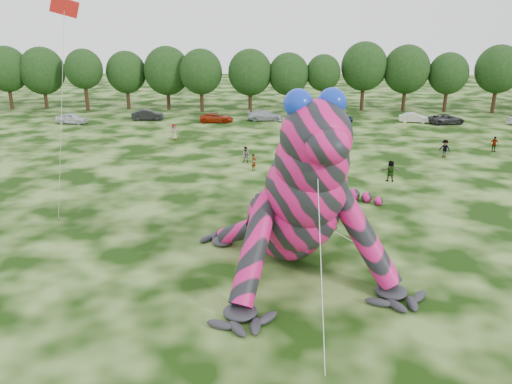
{
  "coord_description": "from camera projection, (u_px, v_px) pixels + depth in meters",
  "views": [
    {
      "loc": [
        -6.42,
        -20.57,
        12.81
      ],
      "look_at": [
        -7.36,
        5.66,
        4.0
      ],
      "focal_mm": 35.0,
      "sensor_mm": 36.0,
      "label": 1
    }
  ],
  "objects": [
    {
      "name": "tree_10",
      "position": [
        364.0,
        76.0,
        76.93
      ],
      "size": [
        7.09,
        6.38,
        10.5
      ],
      "primitive_type": null,
      "color": "black",
      "rests_on": "ground"
    },
    {
      "name": "spectator_4",
      "position": [
        174.0,
        132.0,
        58.39
      ],
      "size": [
        1.07,
        0.98,
        1.84
      ],
      "primitive_type": "imported",
      "rotation": [
        0.0,
        0.0,
        0.57
      ],
      "color": "gray",
      "rests_on": "ground"
    },
    {
      "name": "tree_8",
      "position": [
        288.0,
        82.0,
        76.06
      ],
      "size": [
        6.14,
        5.53,
        8.94
      ],
      "primitive_type": null,
      "color": "black",
      "rests_on": "ground"
    },
    {
      "name": "inflatable_gecko",
      "position": [
        282.0,
        168.0,
        28.24
      ],
      "size": [
        22.16,
        24.35,
        10.19
      ],
      "primitive_type": null,
      "rotation": [
        0.0,
        0.0,
        0.28
      ],
      "color": "#CF1466",
      "rests_on": "ground"
    },
    {
      "name": "tree_13",
      "position": [
        497.0,
        79.0,
        74.95
      ],
      "size": [
        6.83,
        6.15,
        10.13
      ],
      "primitive_type": null,
      "color": "black",
      "rests_on": "ground"
    },
    {
      "name": "tree_7",
      "position": [
        250.0,
        81.0,
        76.0
      ],
      "size": [
        6.68,
        6.01,
        9.48
      ],
      "primitive_type": null,
      "color": "black",
      "rests_on": "ground"
    },
    {
      "name": "car_5",
      "position": [
        414.0,
        118.0,
        68.73
      ],
      "size": [
        4.2,
        2.05,
        1.33
      ],
      "primitive_type": "imported",
      "rotation": [
        0.0,
        0.0,
        1.4
      ],
      "color": "beige",
      "rests_on": "ground"
    },
    {
      "name": "spectator_0",
      "position": [
        254.0,
        162.0,
        45.94
      ],
      "size": [
        0.6,
        0.68,
        1.56
      ],
      "primitive_type": "imported",
      "rotation": [
        0.0,
        0.0,
        1.06
      ],
      "color": "gray",
      "rests_on": "ground"
    },
    {
      "name": "spectator_3",
      "position": [
        494.0,
        144.0,
        52.9
      ],
      "size": [
        0.98,
        0.47,
        1.62
      ],
      "primitive_type": "imported",
      "rotation": [
        0.0,
        0.0,
        6.2
      ],
      "color": "gray",
      "rests_on": "ground"
    },
    {
      "name": "tree_9",
      "position": [
        323.0,
        83.0,
        76.27
      ],
      "size": [
        5.27,
        4.74,
        8.68
      ],
      "primitive_type": null,
      "color": "black",
      "rests_on": "ground"
    },
    {
      "name": "car_6",
      "position": [
        446.0,
        119.0,
        67.64
      ],
      "size": [
        5.17,
        3.13,
        1.34
      ],
      "primitive_type": "imported",
      "rotation": [
        0.0,
        0.0,
        1.77
      ],
      "color": "#28292B",
      "rests_on": "ground"
    },
    {
      "name": "spectator_1",
      "position": [
        246.0,
        155.0,
        48.55
      ],
      "size": [
        0.89,
        0.76,
        1.61
      ],
      "primitive_type": "imported",
      "rotation": [
        0.0,
        0.0,
        6.07
      ],
      "color": "gray",
      "rests_on": "ground"
    },
    {
      "name": "car_0",
      "position": [
        72.0,
        118.0,
        67.93
      ],
      "size": [
        4.44,
        2.29,
        1.45
      ],
      "primitive_type": "imported",
      "rotation": [
        0.0,
        0.0,
        1.43
      ],
      "color": "silver",
      "rests_on": "ground"
    },
    {
      "name": "tree_4",
      "position": [
        127.0,
        80.0,
        78.53
      ],
      "size": [
        6.22,
        5.6,
        9.06
      ],
      "primitive_type": null,
      "color": "black",
      "rests_on": "ground"
    },
    {
      "name": "flying_kite",
      "position": [
        64.0,
        25.0,
        26.97
      ],
      "size": [
        4.45,
        4.16,
        14.78
      ],
      "color": "red",
      "rests_on": "ground"
    },
    {
      "name": "tree_11",
      "position": [
        406.0,
        78.0,
        76.42
      ],
      "size": [
        7.01,
        6.31,
        10.07
      ],
      "primitive_type": null,
      "color": "black",
      "rests_on": "ground"
    },
    {
      "name": "car_3",
      "position": [
        265.0,
        115.0,
        70.1
      ],
      "size": [
        5.01,
        2.12,
        1.44
      ],
      "primitive_type": "imported",
      "rotation": [
        0.0,
        0.0,
        1.59
      ],
      "color": "#A5ACB0",
      "rests_on": "ground"
    },
    {
      "name": "tree_5",
      "position": [
        167.0,
        78.0,
        77.94
      ],
      "size": [
        7.16,
        6.44,
        9.8
      ],
      "primitive_type": null,
      "color": "black",
      "rests_on": "ground"
    },
    {
      "name": "spectator_5",
      "position": [
        391.0,
        171.0,
        42.77
      ],
      "size": [
        1.72,
        0.61,
        1.83
      ],
      "primitive_type": "imported",
      "rotation": [
        0.0,
        0.0,
        3.1
      ],
      "color": "gray",
      "rests_on": "ground"
    },
    {
      "name": "spectator_2",
      "position": [
        445.0,
        149.0,
        50.52
      ],
      "size": [
        1.33,
        1.29,
        1.82
      ],
      "primitive_type": "imported",
      "rotation": [
        0.0,
        0.0,
        5.55
      ],
      "color": "gray",
      "rests_on": "ground"
    },
    {
      "name": "car_4",
      "position": [
        338.0,
        118.0,
        68.76
      ],
      "size": [
        4.17,
        2.17,
        1.36
      ],
      "primitive_type": "imported",
      "rotation": [
        0.0,
        0.0,
        1.72
      ],
      "color": "#16174A",
      "rests_on": "ground"
    },
    {
      "name": "ground",
      "position": [
        408.0,
        313.0,
        23.35
      ],
      "size": [
        240.0,
        240.0,
        0.0
      ],
      "primitive_type": "plane",
      "color": "#16330A",
      "rests_on": "ground"
    },
    {
      "name": "tree_12",
      "position": [
        447.0,
        82.0,
        75.95
      ],
      "size": [
        5.99,
        5.39,
        8.97
      ],
      "primitive_type": null,
      "color": "black",
      "rests_on": "ground"
    },
    {
      "name": "tree_3",
      "position": [
        85.0,
        80.0,
        77.12
      ],
      "size": [
        5.81,
        5.23,
        9.44
      ],
      "primitive_type": null,
      "color": "black",
      "rests_on": "ground"
    },
    {
      "name": "car_1",
      "position": [
        148.0,
        115.0,
        70.37
      ],
      "size": [
        4.63,
        2.11,
        1.47
      ],
      "primitive_type": "imported",
      "rotation": [
        0.0,
        0.0,
        1.7
      ],
      "color": "black",
      "rests_on": "ground"
    },
    {
      "name": "tree_1",
      "position": [
        8.0,
        78.0,
        78.42
      ],
      "size": [
        6.74,
        6.07,
        9.81
      ],
      "primitive_type": null,
      "color": "black",
      "rests_on": "ground"
    },
    {
      "name": "car_2",
      "position": [
        217.0,
        118.0,
        68.77
      ],
      "size": [
        4.74,
        2.39,
        1.29
      ],
      "primitive_type": "imported",
      "rotation": [
        0.0,
        0.0,
        1.63
      ],
      "color": "maroon",
      "rests_on": "ground"
    },
    {
      "name": "tree_6",
      "position": [
        201.0,
        81.0,
        76.14
      ],
      "size": [
        6.52,
        5.86,
        9.49
      ],
      "primitive_type": null,
      "color": "black",
      "rests_on": "ground"
    },
    {
      "name": "tree_2",
      "position": [
        43.0,
        78.0,
        78.94
      ],
      "size": [
        7.04,
        6.34,
        9.64
      ],
      "primitive_type": null,
      "color": "black",
      "rests_on": "ground"
    }
  ]
}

